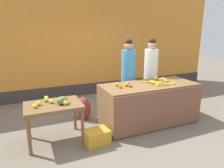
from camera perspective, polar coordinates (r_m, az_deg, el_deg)
ground_plane at (r=4.48m, az=4.75°, el=-11.68°), size 24.00×24.00×0.00m
market_wall_back at (r=6.47m, az=-6.24°, el=11.55°), size 9.08×0.23×3.35m
fruit_stall_counter at (r=4.52m, az=10.38°, el=-5.49°), size 2.10×0.91×0.89m
side_table_wooden at (r=3.79m, az=-16.25°, el=-6.85°), size 0.99×0.71×0.73m
banana_bunch_pile at (r=4.55m, az=13.22°, el=0.66°), size 0.68×0.65×0.07m
orange_pile at (r=4.13m, az=3.45°, el=-0.23°), size 0.34×0.25×0.08m
mango_papaya_pile at (r=3.74m, az=-15.42°, el=-4.62°), size 0.65×0.52×0.14m
vendor_woman_blue_shirt at (r=4.89m, az=4.58°, el=1.99°), size 0.34×0.34×1.81m
vendor_woman_white_shirt at (r=5.20m, az=10.87°, el=2.54°), size 0.34×0.34×1.82m
produce_crate at (r=3.79m, az=-4.34°, el=-14.69°), size 0.47×0.36×0.26m
produce_sack at (r=4.72m, az=-8.07°, el=-6.81°), size 0.43×0.45×0.54m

